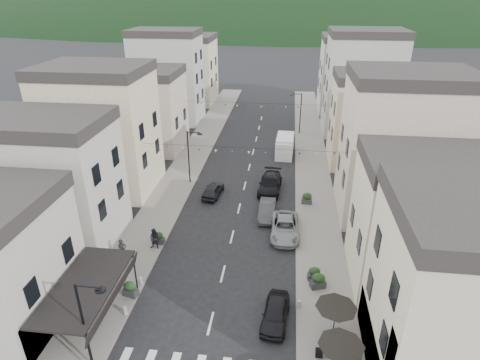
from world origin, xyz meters
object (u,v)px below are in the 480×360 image
(parked_car_d, at_px, (270,184))
(pedestrian_b, at_px, (155,239))
(pedestrian_a, at_px, (122,250))
(parked_car_b, at_px, (267,210))
(delivery_van, at_px, (285,145))
(parked_car_c, at_px, (285,227))
(parked_car_a, at_px, (275,313))
(parked_car_e, at_px, (213,190))

(parked_car_d, relative_size, pedestrian_b, 2.92)
(pedestrian_a, bearing_deg, parked_car_b, 10.54)
(parked_car_b, bearing_deg, parked_car_d, 90.36)
(delivery_van, bearing_deg, pedestrian_b, -112.26)
(parked_car_b, relative_size, parked_car_c, 0.80)
(parked_car_a, bearing_deg, parked_car_e, 118.97)
(parked_car_d, relative_size, parked_car_e, 1.39)
(parked_car_b, height_order, parked_car_c, parked_car_c)
(parked_car_b, relative_size, parked_car_e, 1.07)
(delivery_van, distance_m, pedestrian_b, 24.46)
(parked_car_c, bearing_deg, parked_car_e, 138.57)
(parked_car_b, bearing_deg, delivery_van, 85.65)
(parked_car_e, xyz_separation_m, delivery_van, (7.12, 12.35, 0.60))
(parked_car_d, relative_size, pedestrian_a, 2.90)
(parked_car_c, bearing_deg, parked_car_a, -93.33)
(parked_car_b, bearing_deg, parked_car_a, -83.77)
(parked_car_b, relative_size, parked_car_d, 0.77)
(delivery_van, bearing_deg, parked_car_d, -94.96)
(parked_car_c, height_order, delivery_van, delivery_van)
(parked_car_e, bearing_deg, pedestrian_b, 79.57)
(pedestrian_b, bearing_deg, parked_car_e, 74.99)
(pedestrian_b, bearing_deg, pedestrian_a, -136.33)
(pedestrian_a, bearing_deg, pedestrian_b, 15.30)
(parked_car_b, bearing_deg, parked_car_e, 149.03)
(parked_car_b, distance_m, pedestrian_a, 13.61)
(parked_car_b, distance_m, parked_car_e, 6.80)
(parked_car_c, distance_m, parked_car_d, 8.44)
(parked_car_e, relative_size, delivery_van, 0.72)
(parked_car_b, height_order, delivery_van, delivery_van)
(pedestrian_b, bearing_deg, parked_car_a, -31.62)
(delivery_van, bearing_deg, parked_car_c, -86.54)
(parked_car_c, bearing_deg, pedestrian_b, -162.64)
(parked_car_e, height_order, pedestrian_a, pedestrian_a)
(pedestrian_b, bearing_deg, parked_car_d, 55.04)
(parked_car_a, distance_m, delivery_van, 28.97)
(parked_car_e, distance_m, pedestrian_a, 12.79)
(parked_car_c, xyz_separation_m, parked_car_d, (-1.73, 8.26, 0.06))
(pedestrian_a, bearing_deg, parked_car_e, 40.22)
(parked_car_a, bearing_deg, parked_car_c, 93.50)
(parked_car_c, relative_size, parked_car_d, 0.96)
(parked_car_d, height_order, delivery_van, delivery_van)
(parked_car_a, xyz_separation_m, parked_car_b, (-1.35, 13.07, 0.01))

